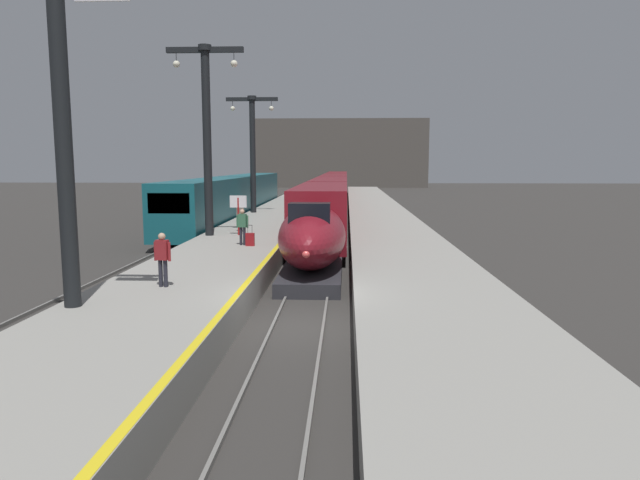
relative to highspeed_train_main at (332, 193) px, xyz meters
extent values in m
plane|color=#33302D|center=(0.00, -40.63, -1.97)|extent=(260.00, 260.00, 0.00)
cube|color=gray|center=(-4.05, -15.88, -1.44)|extent=(4.80, 110.00, 1.05)
cube|color=gray|center=(4.05, -15.88, -1.44)|extent=(4.80, 110.00, 1.05)
cube|color=yellow|center=(-1.77, -15.88, -0.91)|extent=(0.20, 107.80, 0.01)
cube|color=slate|center=(-0.75, -13.13, -1.91)|extent=(0.08, 110.00, 0.12)
cube|color=slate|center=(0.75, -13.13, -1.91)|extent=(0.08, 110.00, 0.12)
cube|color=slate|center=(-8.85, -13.13, -1.91)|extent=(0.08, 110.00, 0.12)
cube|color=slate|center=(-7.35, -13.13, -1.91)|extent=(0.08, 110.00, 0.12)
ellipsoid|color=maroon|center=(0.00, -33.33, -0.14)|extent=(2.78, 7.99, 2.56)
cube|color=#28282D|center=(0.00, -33.73, -1.69)|extent=(2.46, 6.79, 0.55)
cube|color=black|center=(0.00, -35.13, 0.93)|extent=(1.59, 1.00, 0.90)
sphere|color=#F24C4C|center=(0.00, -37.24, -0.29)|extent=(0.28, 0.28, 0.28)
cube|color=maroon|center=(0.00, -23.93, 0.11)|extent=(2.90, 14.00, 3.05)
cube|color=black|center=(-1.42, -23.93, 0.66)|extent=(0.04, 11.90, 0.80)
cube|color=black|center=(1.42, -23.93, 0.66)|extent=(0.04, 11.90, 0.80)
cube|color=silver|center=(0.00, -23.93, -1.17)|extent=(2.92, 13.30, 0.24)
cube|color=black|center=(0.00, -28.41, -1.69)|extent=(2.03, 2.20, 0.56)
cube|color=black|center=(0.00, -19.45, -1.69)|extent=(2.03, 2.20, 0.56)
cube|color=maroon|center=(0.00, -7.33, 0.11)|extent=(2.90, 18.00, 3.05)
cube|color=black|center=(-1.42, -7.33, 0.66)|extent=(0.04, 15.84, 0.80)
cube|color=black|center=(1.42, -7.33, 0.66)|extent=(0.04, 15.84, 0.80)
cube|color=black|center=(0.00, -13.45, -1.69)|extent=(2.03, 2.20, 0.56)
cube|color=black|center=(0.00, -1.21, -1.69)|extent=(2.03, 2.20, 0.56)
cube|color=maroon|center=(0.00, 11.27, 0.11)|extent=(2.90, 18.00, 3.05)
cube|color=black|center=(-1.42, 11.27, 0.66)|extent=(0.04, 15.84, 0.80)
cube|color=black|center=(1.42, 11.27, 0.66)|extent=(0.04, 15.84, 0.80)
cube|color=black|center=(0.00, 5.15, -1.69)|extent=(2.03, 2.20, 0.56)
cube|color=black|center=(0.00, 17.39, -1.69)|extent=(2.03, 2.20, 0.56)
cube|color=maroon|center=(0.00, 29.87, 0.11)|extent=(2.90, 18.00, 3.05)
cube|color=black|center=(-1.42, 29.87, 0.66)|extent=(0.04, 15.84, 0.80)
cube|color=black|center=(1.42, 29.87, 0.66)|extent=(0.04, 15.84, 0.80)
cube|color=black|center=(0.00, 23.75, -1.69)|extent=(2.03, 2.20, 0.56)
cube|color=black|center=(0.00, 35.99, -1.69)|extent=(2.03, 2.20, 0.56)
cube|color=#145660|center=(-8.10, -17.98, 0.18)|extent=(2.85, 18.00, 3.30)
cube|color=black|center=(-8.10, -26.94, 0.78)|extent=(2.28, 0.08, 1.10)
cube|color=black|center=(-9.49, -17.98, 0.68)|extent=(0.04, 15.30, 0.90)
cube|color=black|center=(-6.71, -17.98, 0.68)|extent=(0.04, 15.30, 0.90)
cube|color=black|center=(-8.10, -23.74, -1.71)|extent=(2.00, 2.00, 0.52)
cube|color=black|center=(-8.10, -12.22, -1.71)|extent=(2.00, 2.00, 0.52)
cube|color=#145660|center=(-8.10, 0.62, 0.18)|extent=(2.85, 18.00, 3.30)
cylinder|color=black|center=(-5.90, -42.47, 4.01)|extent=(0.44, 0.44, 9.86)
cylinder|color=black|center=(-5.90, -27.07, 4.01)|extent=(0.44, 0.44, 9.85)
cylinder|color=black|center=(-5.90, -27.07, 8.78)|extent=(0.68, 0.68, 0.30)
cube|color=black|center=(-5.90, -27.07, 8.68)|extent=(4.00, 0.24, 0.28)
cylinder|color=black|center=(-7.40, -27.07, 8.33)|extent=(0.03, 0.03, 0.60)
sphere|color=#EFEACC|center=(-7.40, -27.07, 7.98)|extent=(0.36, 0.36, 0.36)
cylinder|color=black|center=(-4.40, -27.07, 8.33)|extent=(0.03, 0.03, 0.60)
sphere|color=#EFEACC|center=(-4.40, -27.07, 7.98)|extent=(0.36, 0.36, 0.36)
cylinder|color=black|center=(-5.90, -12.45, 3.57)|extent=(0.44, 0.44, 8.98)
cylinder|color=black|center=(-5.90, -12.45, 7.91)|extent=(0.68, 0.68, 0.30)
cube|color=black|center=(-5.90, -12.45, 7.81)|extent=(4.00, 0.24, 0.28)
cylinder|color=black|center=(-7.40, -12.45, 7.46)|extent=(0.03, 0.03, 0.60)
sphere|color=#EFEACC|center=(-7.40, -12.45, 7.11)|extent=(0.36, 0.36, 0.36)
cylinder|color=black|center=(-4.40, -12.45, 7.46)|extent=(0.03, 0.03, 0.60)
sphere|color=#EFEACC|center=(-4.40, -12.45, 7.11)|extent=(0.36, 0.36, 0.36)
cylinder|color=#23232D|center=(-3.54, -30.66, -0.49)|extent=(0.13, 0.13, 0.85)
cylinder|color=#23232D|center=(-3.37, -30.67, -0.49)|extent=(0.13, 0.13, 0.85)
cube|color=#336647|center=(-3.45, -30.67, 0.24)|extent=(0.40, 0.25, 0.62)
cylinder|color=#336647|center=(-3.69, -30.65, 0.19)|extent=(0.09, 0.09, 0.58)
cylinder|color=#336647|center=(-3.21, -30.69, 0.19)|extent=(0.09, 0.09, 0.58)
sphere|color=tan|center=(-3.45, -30.67, 0.66)|extent=(0.22, 0.22, 0.22)
cylinder|color=#23232D|center=(-4.48, -25.44, -0.49)|extent=(0.13, 0.13, 0.85)
cylinder|color=#23232D|center=(-4.61, -25.34, -0.49)|extent=(0.13, 0.13, 0.85)
cube|color=gray|center=(-4.54, -25.39, 0.24)|extent=(0.43, 0.41, 0.62)
cylinder|color=gray|center=(-4.36, -25.54, 0.19)|extent=(0.09, 0.09, 0.58)
cylinder|color=gray|center=(-4.73, -25.24, 0.19)|extent=(0.09, 0.09, 0.58)
sphere|color=tan|center=(-4.54, -25.39, 0.66)|extent=(0.22, 0.22, 0.22)
cylinder|color=#23232D|center=(-4.17, -39.95, -0.49)|extent=(0.13, 0.13, 0.85)
cylinder|color=#23232D|center=(-4.34, -39.91, -0.49)|extent=(0.13, 0.13, 0.85)
cube|color=maroon|center=(-4.26, -39.93, 0.24)|extent=(0.42, 0.30, 0.62)
cylinder|color=maroon|center=(-4.02, -39.99, 0.19)|extent=(0.09, 0.09, 0.58)
cylinder|color=maroon|center=(-4.49, -39.88, 0.19)|extent=(0.09, 0.09, 0.58)
sphere|color=tan|center=(-4.26, -39.93, 0.66)|extent=(0.22, 0.22, 0.22)
cube|color=maroon|center=(-3.06, -30.93, -0.62)|extent=(0.40, 0.22, 0.60)
cylinder|color=#262628|center=(-3.16, -30.93, -0.14)|extent=(0.02, 0.02, 0.36)
cylinder|color=#262628|center=(-2.96, -30.93, -0.14)|extent=(0.02, 0.02, 0.36)
cube|color=#262628|center=(-3.06, -30.93, 0.05)|extent=(0.22, 0.03, 0.02)
cylinder|color=maroon|center=(-4.36, -26.86, 0.08)|extent=(0.10, 0.10, 2.00)
cube|color=white|center=(-4.36, -26.86, 0.88)|extent=(0.90, 0.06, 0.64)
cube|color=#4C4742|center=(0.00, 61.37, 5.03)|extent=(36.00, 2.00, 14.00)
camera|label=1|loc=(1.42, -57.11, 2.87)|focal=32.09mm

